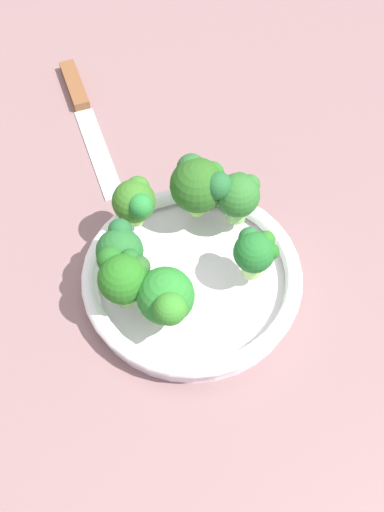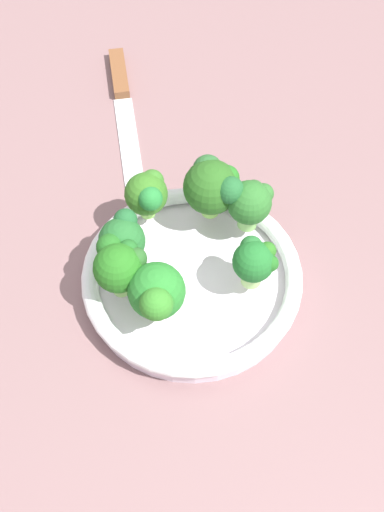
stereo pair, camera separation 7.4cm
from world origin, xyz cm
name	(u,v)px [view 1 (the left image)]	position (x,y,z in cm)	size (l,w,h in cm)	color
ground_plane	(226,280)	(0.00, 0.00, -1.25)	(130.00, 130.00, 2.50)	#7A5B5C
bowl	(192,279)	(2.43, -3.81, 1.84)	(25.65, 25.65, 3.61)	white
broccoli_floret_0	(166,298)	(8.81, -5.40, 7.69)	(7.18, 6.24, 7.22)	#9FCD71
broccoli_floret_1	(125,278)	(7.40, -10.15, 8.04)	(6.03, 5.46, 7.25)	#82B059
broccoli_floret_2	(119,253)	(4.02, -11.67, 7.48)	(6.73, 5.31, 6.39)	#9ECD72
broccoli_floret_3	(255,251)	(1.07, 2.97, 7.49)	(5.37, 5.08, 6.34)	#A3D373
broccoli_floret_4	(200,183)	(-6.47, -4.58, 8.50)	(6.61, 7.41, 7.98)	#84BE4F
broccoli_floret_5	(239,195)	(-6.28, 0.07, 7.69)	(5.44, 5.21, 6.83)	#7AB65C
broccoli_floret_6	(135,201)	(-3.33, -11.59, 7.49)	(5.57, 5.14, 6.31)	#82C352
knife	(83,108)	(-23.59, -24.56, 0.55)	(24.25, 15.35, 1.50)	silver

